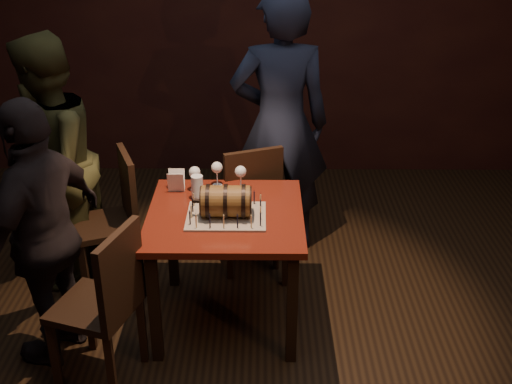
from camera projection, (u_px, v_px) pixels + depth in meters
room_shell at (250, 117)px, 3.25m from camera, size 5.04×5.04×2.80m
pub_table at (226, 229)px, 3.75m from camera, size 0.90×0.90×0.75m
cake_board at (226, 216)px, 3.65m from camera, size 0.45×0.35×0.01m
barrel_cake at (226, 201)px, 3.61m from camera, size 0.34×0.20×0.20m
birthday_candles at (226, 209)px, 3.63m from camera, size 0.40×0.30×0.09m
wine_glass_left at (195, 173)px, 3.92m from camera, size 0.07×0.07×0.16m
wine_glass_mid at (217, 169)px, 3.98m from camera, size 0.07×0.07×0.16m
wine_glass_right at (241, 173)px, 3.93m from camera, size 0.07×0.07×0.16m
pint_of_ale at (197, 188)px, 3.84m from camera, size 0.07×0.07×0.15m
menu_card at (176, 181)px, 3.94m from camera, size 0.10×0.05×0.13m
chair_back at (249, 201)px, 4.35m from camera, size 0.52×0.52×0.93m
chair_left_rear at (115, 213)px, 4.18m from camera, size 0.52×0.52×0.93m
chair_left_front at (107, 299)px, 3.33m from camera, size 0.51×0.51×0.93m
person_back at (280, 125)px, 4.45m from camera, size 0.72×0.50×1.90m
person_left_rear at (50, 164)px, 4.12m from camera, size 0.71×0.87×1.67m
person_left_front at (45, 235)px, 3.44m from camera, size 0.66×0.98×1.54m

